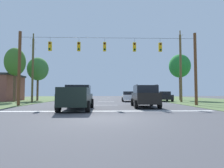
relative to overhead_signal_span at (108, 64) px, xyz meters
name	(u,v)px	position (x,y,z in m)	size (l,w,h in m)	color
ground_plane	(105,118)	(-0.24, -9.00, -4.39)	(120.00, 120.00, 0.00)	#47474C
shoulder_grass_right	(222,102)	(16.15, 6.00, -4.37)	(16.00, 80.00, 0.03)	#52683B
stop_bar_stripe	(105,111)	(-0.24, -5.42, -4.38)	(15.94, 0.45, 0.01)	white
lane_dash_0	(106,105)	(-0.24, 0.58, -4.38)	(0.15, 2.50, 0.01)	white
lane_dash_1	(106,101)	(-0.24, 8.28, -4.38)	(0.15, 2.50, 0.01)	white
lane_dash_2	(106,100)	(-0.24, 15.59, -4.38)	(0.15, 2.50, 0.01)	white
lane_dash_3	(106,98)	(-0.24, 23.08, -4.38)	(0.15, 2.50, 0.01)	white
lane_dash_4	(106,98)	(-0.24, 29.09, -4.38)	(0.15, 2.50, 0.01)	white
overhead_signal_span	(108,64)	(0.00, 0.00, 0.00)	(18.78, 0.31, 7.73)	brown
pickup_truck	(78,97)	(-2.45, -4.29, -3.42)	(2.33, 5.42, 1.95)	black
suv_black	(145,96)	(3.37, -2.02, -3.33)	(2.39, 4.89, 2.05)	black
distant_car_crossing_white	(128,96)	(3.19, 8.53, -3.60)	(2.24, 4.41, 1.52)	silver
distant_car_oncoming	(164,96)	(8.67, 8.64, -3.60)	(2.25, 4.41, 1.52)	black
utility_pole_mid_right	(181,67)	(10.26, 5.91, 0.53)	(0.30, 1.70, 10.15)	brown
utility_pole_near_left	(33,68)	(-10.17, 5.63, 0.30)	(0.27, 1.89, 9.44)	brown
tree_roadside_right	(15,62)	(-13.43, 7.33, 1.37)	(2.84, 2.84, 7.84)	brown
tree_roadside_far_right	(180,66)	(12.71, 12.01, 1.63)	(3.67, 3.67, 8.08)	brown
tree_roadside_left	(38,69)	(-11.59, 11.06, 0.86)	(3.37, 3.37, 7.19)	brown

